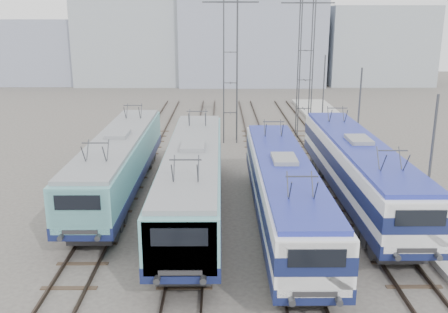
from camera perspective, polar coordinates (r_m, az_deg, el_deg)
ground at (r=21.90m, az=1.83°, el=-12.13°), size 160.00×160.00×0.00m
platform at (r=31.17m, az=20.38°, el=-4.22°), size 4.00×70.00×0.30m
locomotive_far_left at (r=29.66m, az=-11.92°, el=-0.40°), size 2.78×17.58×3.31m
locomotive_center_left at (r=25.93m, az=-3.55°, el=-2.23°), size 2.88×18.21×3.43m
locomotive_center_right at (r=24.44m, az=6.85°, el=-3.57°), size 2.73×17.26×3.24m
locomotive_far_right at (r=28.46m, az=15.04°, el=-1.08°), size 2.84×17.93×3.37m
catenary_tower_west at (r=41.54m, az=0.73°, el=10.66°), size 4.50×1.20×12.00m
catenary_tower_east at (r=44.14m, az=9.30°, el=10.75°), size 4.50×1.20×12.00m
mast_front at (r=24.30m, az=22.44°, el=-1.60°), size 0.12×0.12×7.00m
mast_mid at (r=35.32m, az=15.11°, el=4.11°), size 0.12×0.12×7.00m
mast_rear at (r=46.83m, az=11.28°, el=7.05°), size 0.12×0.12×7.00m
building_west at (r=82.50m, az=-9.87°, el=13.11°), size 18.00×12.00×14.00m
building_center at (r=81.53m, az=3.07°, el=14.69°), size 22.00×14.00×18.00m
building_east at (r=85.19m, az=16.91°, el=12.07°), size 16.00×12.00×12.00m
building_far_west at (r=86.61m, az=-20.51°, el=11.15°), size 14.00×10.00×10.00m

